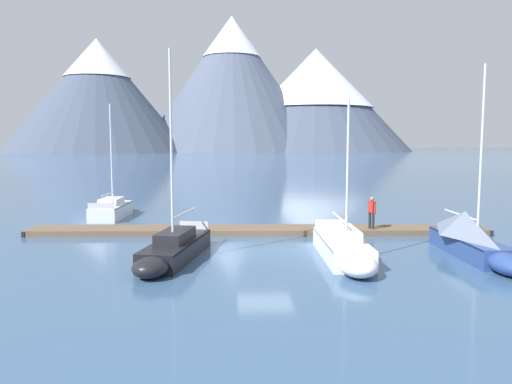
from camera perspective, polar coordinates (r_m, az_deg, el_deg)
ground_plane at (r=22.33m, az=1.05°, el=-6.71°), size 700.00×700.00×0.00m
mountain_west_summit at (r=230.81m, az=-17.95°, el=10.79°), size 80.77×80.77×49.68m
mountain_central_massif at (r=245.25m, az=-2.81°, el=12.58°), size 90.32×90.32×65.21m
mountain_shoulder_ridge at (r=251.69m, az=6.95°, el=11.00°), size 94.61×94.61×50.77m
dock at (r=26.21m, az=0.30°, el=-4.49°), size 24.39×3.42×0.30m
sailboat_nearest_berth at (r=33.17m, az=-16.25°, el=-1.84°), size 1.97×5.92×7.26m
sailboat_second_berth at (r=20.38m, az=-9.65°, el=-6.53°), size 2.81×6.62×8.53m
sailboat_mid_dock_port at (r=20.50m, az=10.26°, el=-6.44°), size 1.90×6.66×6.54m
sailboat_mid_dock_starboard at (r=22.71m, az=23.76°, el=-4.75°), size 1.71×6.82×7.97m
person_on_dock at (r=26.38m, az=13.34°, el=-2.13°), size 0.36×0.55×1.69m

